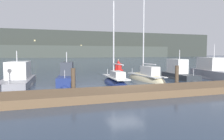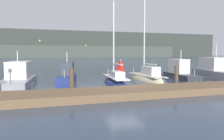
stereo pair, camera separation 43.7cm
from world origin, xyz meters
TOP-DOWN VIEW (x-y plane):
  - ground_plane at (0.00, 0.00)m, footprint 400.00×400.00m
  - dock at (0.00, -2.46)m, footprint 29.59×2.80m
  - mooring_pile_1 at (-3.90, -0.81)m, footprint 0.28×0.28m
  - mooring_pile_2 at (3.90, -0.81)m, footprint 0.28×0.28m
  - motorboat_berth_2 at (-7.62, 4.42)m, footprint 3.01×7.45m
  - motorboat_berth_3 at (-3.65, 4.44)m, footprint 2.46×5.36m
  - sailboat_berth_4 at (0.13, 2.45)m, footprint 1.67×5.80m
  - sailboat_berth_5 at (3.94, 4.21)m, footprint 1.92×6.42m
  - motorboat_berth_6 at (7.90, 4.43)m, footprint 2.27×5.86m
  - motorboat_berth_7 at (11.57, 3.56)m, footprint 3.60×7.29m
  - channel_buoy at (5.56, 16.29)m, footprint 1.47×1.47m
  - hillside_backdrop at (1.07, 130.76)m, footprint 240.00×23.00m

SIDE VIEW (x-z plane):
  - ground_plane at x=0.00m, z-range 0.00..0.00m
  - sailboat_berth_5 at x=3.94m, z-range -4.60..4.87m
  - sailboat_berth_4 at x=0.13m, z-range -3.66..3.93m
  - dock at x=0.00m, z-range 0.00..0.45m
  - motorboat_berth_2 at x=-7.62m, z-range -1.41..2.04m
  - motorboat_berth_6 at x=7.90m, z-range -1.41..2.11m
  - motorboat_berth_3 at x=-3.65m, z-range -1.25..1.95m
  - motorboat_berth_7 at x=11.57m, z-range -1.59..2.48m
  - channel_buoy at x=5.56m, z-range -0.25..1.45m
  - mooring_pile_1 at x=-3.90m, z-range 0.00..1.69m
  - mooring_pile_2 at x=3.90m, z-range 0.00..1.71m
  - hillside_backdrop at x=1.07m, z-range -0.67..16.28m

